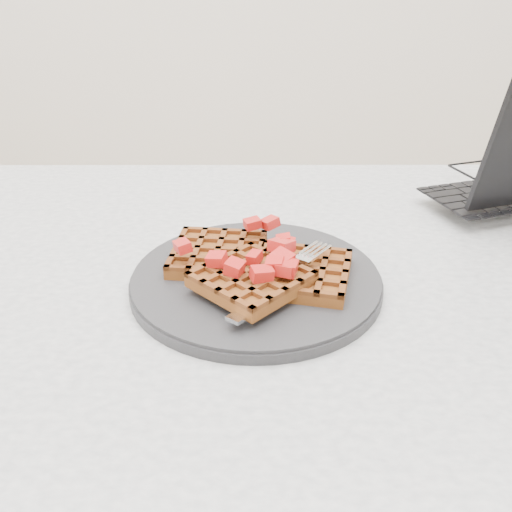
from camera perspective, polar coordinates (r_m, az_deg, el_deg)
The scene contains 5 objects.
table at distance 0.75m, azimuth 4.44°, elevation -9.43°, with size 1.20×0.80×0.75m.
plate at distance 0.66m, azimuth -0.00°, elevation -2.45°, with size 0.29×0.29×0.02m, color #242427.
waffles at distance 0.65m, azimuth 0.02°, elevation -1.15°, with size 0.22×0.21×0.03m.
strawberry_pile at distance 0.64m, azimuth -0.00°, elevation 1.11°, with size 0.15×0.15×0.02m, color #A50B0B, non-canonical shape.
fork at distance 0.62m, azimuth 3.25°, elevation -2.85°, with size 0.02×0.18×0.02m, color silver, non-canonical shape.
Camera 1 is at (-0.06, -0.59, 1.10)m, focal length 40.00 mm.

